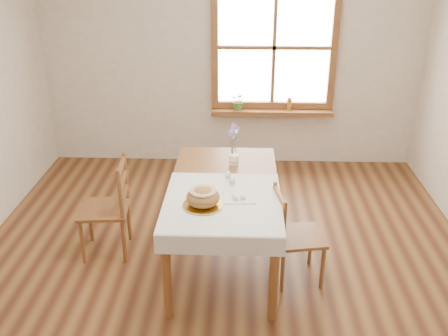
# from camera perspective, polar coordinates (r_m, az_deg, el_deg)

# --- Properties ---
(ground) EXTENTS (5.00, 5.00, 0.00)m
(ground) POSITION_cam_1_polar(r_m,az_deg,el_deg) (4.28, -0.16, -12.73)
(ground) COLOR brown
(ground) RESTS_ON ground
(room_walls) EXTENTS (4.60, 5.10, 2.65)m
(room_walls) POSITION_cam_1_polar(r_m,az_deg,el_deg) (3.51, -0.19, 9.95)
(room_walls) COLOR silver
(room_walls) RESTS_ON ground
(window) EXTENTS (1.46, 0.08, 1.46)m
(window) POSITION_cam_1_polar(r_m,az_deg,el_deg) (5.98, 5.75, 13.55)
(window) COLOR brown
(window) RESTS_ON ground
(window_sill) EXTENTS (1.46, 0.20, 0.05)m
(window_sill) POSITION_cam_1_polar(r_m,az_deg,el_deg) (6.11, 5.48, 6.42)
(window_sill) COLOR brown
(window_sill) RESTS_ON ground
(dining_table) EXTENTS (0.90, 1.60, 0.75)m
(dining_table) POSITION_cam_1_polar(r_m,az_deg,el_deg) (4.17, 0.00, -2.93)
(dining_table) COLOR brown
(dining_table) RESTS_ON ground
(table_linen) EXTENTS (0.91, 0.99, 0.01)m
(table_linen) POSITION_cam_1_polar(r_m,az_deg,el_deg) (3.86, -0.17, -3.85)
(table_linen) COLOR silver
(table_linen) RESTS_ON dining_table
(chair_left) EXTENTS (0.47, 0.45, 0.90)m
(chair_left) POSITION_cam_1_polar(r_m,az_deg,el_deg) (4.53, -13.58, -4.44)
(chair_left) COLOR brown
(chair_left) RESTS_ON ground
(chair_right) EXTENTS (0.47, 0.45, 0.83)m
(chair_right) POSITION_cam_1_polar(r_m,az_deg,el_deg) (4.13, 8.53, -7.61)
(chair_right) COLOR brown
(chair_right) RESTS_ON ground
(bread_plate) EXTENTS (0.38, 0.38, 0.02)m
(bread_plate) POSITION_cam_1_polar(r_m,az_deg,el_deg) (3.79, -2.39, -4.24)
(bread_plate) COLOR white
(bread_plate) RESTS_ON table_linen
(bread_loaf) EXTENTS (0.26, 0.26, 0.14)m
(bread_loaf) POSITION_cam_1_polar(r_m,az_deg,el_deg) (3.75, -2.41, -3.20)
(bread_loaf) COLOR #9A6636
(bread_loaf) RESTS_ON bread_plate
(egg_napkin) EXTENTS (0.25, 0.22, 0.01)m
(egg_napkin) POSITION_cam_1_polar(r_m,az_deg,el_deg) (3.90, 1.79, -3.40)
(egg_napkin) COLOR silver
(egg_napkin) RESTS_ON table_linen
(eggs) EXTENTS (0.20, 0.18, 0.04)m
(eggs) POSITION_cam_1_polar(r_m,az_deg,el_deg) (3.88, 1.80, -3.06)
(eggs) COLOR silver
(eggs) RESTS_ON egg_napkin
(salt_shaker) EXTENTS (0.06, 0.06, 0.09)m
(salt_shaker) POSITION_cam_1_polar(r_m,az_deg,el_deg) (4.06, 0.94, -1.50)
(salt_shaker) COLOR white
(salt_shaker) RESTS_ON table_linen
(pepper_shaker) EXTENTS (0.06, 0.06, 0.08)m
(pepper_shaker) POSITION_cam_1_polar(r_m,az_deg,el_deg) (4.17, 0.46, -0.87)
(pepper_shaker) COLOR white
(pepper_shaker) RESTS_ON table_linen
(flower_vase) EXTENTS (0.10, 0.10, 0.09)m
(flower_vase) POSITION_cam_1_polar(r_m,az_deg,el_deg) (4.47, 1.13, 0.90)
(flower_vase) COLOR white
(flower_vase) RESTS_ON dining_table
(lavender_bouquet) EXTENTS (0.15, 0.15, 0.28)m
(lavender_bouquet) POSITION_cam_1_polar(r_m,az_deg,el_deg) (4.40, 1.15, 3.10)
(lavender_bouquet) COLOR #71579A
(lavender_bouquet) RESTS_ON flower_vase
(potted_plant) EXTENTS (0.26, 0.27, 0.17)m
(potted_plant) POSITION_cam_1_polar(r_m,az_deg,el_deg) (6.07, 1.73, 7.46)
(potted_plant) COLOR #427A30
(potted_plant) RESTS_ON window_sill
(amber_bottle) EXTENTS (0.07, 0.07, 0.16)m
(amber_bottle) POSITION_cam_1_polar(r_m,az_deg,el_deg) (6.09, 7.47, 7.31)
(amber_bottle) COLOR #AC711F
(amber_bottle) RESTS_ON window_sill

